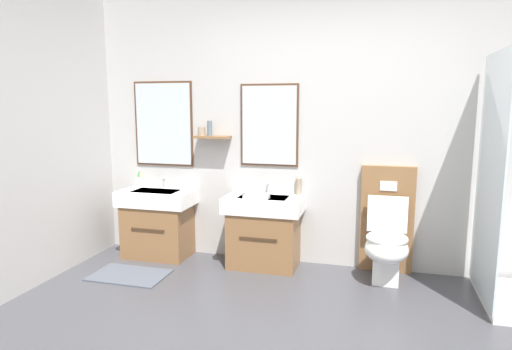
{
  "coord_description": "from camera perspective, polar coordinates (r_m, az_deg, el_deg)",
  "views": [
    {
      "loc": [
        0.47,
        -2.46,
        1.55
      ],
      "look_at": [
        -0.56,
        1.32,
        0.93
      ],
      "focal_mm": 31.27,
      "sensor_mm": 36.0,
      "label": 1
    }
  ],
  "objects": [
    {
      "name": "vanity_sink_left",
      "position": [
        4.72,
        -12.4,
        -5.82
      ],
      "size": [
        0.74,
        0.47,
        0.69
      ],
      "color": "brown",
      "rests_on": "ground"
    },
    {
      "name": "wall_back",
      "position": [
        4.32,
        8.81,
        5.9
      ],
      "size": [
        4.88,
        0.27,
        2.65
      ],
      "color": "#B7B5B2",
      "rests_on": "ground"
    },
    {
      "name": "vanity_sink_right",
      "position": [
        4.32,
        1.05,
        -6.97
      ],
      "size": [
        0.74,
        0.47,
        0.69
      ],
      "color": "brown",
      "rests_on": "ground"
    },
    {
      "name": "tap_on_left_sink",
      "position": [
        4.78,
        -11.62,
        -0.72
      ],
      "size": [
        0.03,
        0.13,
        0.11
      ],
      "color": "silver",
      "rests_on": "vanity_sink_left"
    },
    {
      "name": "toilet",
      "position": [
        4.19,
        16.35,
        -7.66
      ],
      "size": [
        0.48,
        0.62,
        1.0
      ],
      "color": "brown",
      "rests_on": "ground"
    },
    {
      "name": "toothbrush_cup",
      "position": [
        4.91,
        -14.71,
        -0.78
      ],
      "size": [
        0.07,
        0.07,
        0.2
      ],
      "color": "silver",
      "rests_on": "vanity_sink_left"
    },
    {
      "name": "folded_hand_towel",
      "position": [
        4.12,
        0.06,
        -2.77
      ],
      "size": [
        0.22,
        0.16,
        0.04
      ],
      "primitive_type": "cube",
      "color": "white",
      "rests_on": "vanity_sink_right"
    },
    {
      "name": "soap_dispenser",
      "position": [
        4.33,
        5.47,
        -1.42
      ],
      "size": [
        0.06,
        0.06,
        0.19
      ],
      "color": "gray",
      "rests_on": "vanity_sink_right"
    },
    {
      "name": "bath_mat",
      "position": [
        4.34,
        -15.89,
        -12.21
      ],
      "size": [
        0.68,
        0.44,
        0.01
      ],
      "primitive_type": "cube",
      "color": "#474C56",
      "rests_on": "ground"
    },
    {
      "name": "tap_on_right_sink",
      "position": [
        4.39,
        1.61,
        -1.39
      ],
      "size": [
        0.03,
        0.13,
        0.11
      ],
      "color": "silver",
      "rests_on": "vanity_sink_right"
    }
  ]
}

